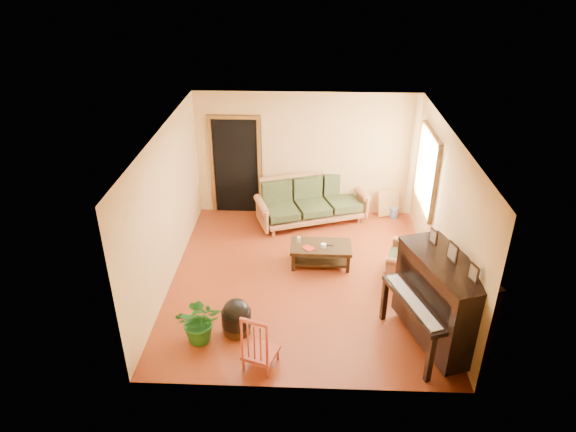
{
  "coord_description": "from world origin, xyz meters",
  "views": [
    {
      "loc": [
        0.05,
        -7.36,
        5.12
      ],
      "look_at": [
        -0.27,
        0.2,
        1.1
      ],
      "focal_mm": 32.0,
      "sensor_mm": 36.0,
      "label": 1
    }
  ],
  "objects_px": {
    "sofa": "(312,201)",
    "coffee_table": "(321,255)",
    "piano": "(441,302)",
    "potted_plant": "(200,320)",
    "red_chair": "(260,340)",
    "armchair": "(406,256)",
    "footstool": "(237,320)",
    "ceramic_crock": "(394,213)"
  },
  "relations": [
    {
      "from": "armchair",
      "to": "red_chair",
      "type": "distance_m",
      "value": 3.26
    },
    {
      "from": "footstool",
      "to": "ceramic_crock",
      "type": "bearing_deg",
      "value": 52.76
    },
    {
      "from": "armchair",
      "to": "piano",
      "type": "relative_size",
      "value": 0.49
    },
    {
      "from": "ceramic_crock",
      "to": "red_chair",
      "type": "bearing_deg",
      "value": -118.77
    },
    {
      "from": "sofa",
      "to": "red_chair",
      "type": "distance_m",
      "value": 4.21
    },
    {
      "from": "armchair",
      "to": "sofa",
      "type": "bearing_deg",
      "value": 148.37
    },
    {
      "from": "armchair",
      "to": "potted_plant",
      "type": "distance_m",
      "value": 3.7
    },
    {
      "from": "coffee_table",
      "to": "armchair",
      "type": "bearing_deg",
      "value": -9.92
    },
    {
      "from": "red_chair",
      "to": "potted_plant",
      "type": "xyz_separation_m",
      "value": [
        -0.91,
        0.47,
        -0.09
      ]
    },
    {
      "from": "armchair",
      "to": "ceramic_crock",
      "type": "relative_size",
      "value": 3.42
    },
    {
      "from": "piano",
      "to": "potted_plant",
      "type": "height_order",
      "value": "piano"
    },
    {
      "from": "potted_plant",
      "to": "red_chair",
      "type": "bearing_deg",
      "value": -27.41
    },
    {
      "from": "coffee_table",
      "to": "armchair",
      "type": "relative_size",
      "value": 1.43
    },
    {
      "from": "sofa",
      "to": "potted_plant",
      "type": "relative_size",
      "value": 3.08
    },
    {
      "from": "footstool",
      "to": "armchair",
      "type": "bearing_deg",
      "value": 30.71
    },
    {
      "from": "sofa",
      "to": "footstool",
      "type": "xyz_separation_m",
      "value": [
        -1.11,
        -3.47,
        -0.26
      ]
    },
    {
      "from": "red_chair",
      "to": "piano",
      "type": "bearing_deg",
      "value": 33.2
    },
    {
      "from": "coffee_table",
      "to": "red_chair",
      "type": "relative_size",
      "value": 1.2
    },
    {
      "from": "piano",
      "to": "potted_plant",
      "type": "relative_size",
      "value": 2.16
    },
    {
      "from": "footstool",
      "to": "potted_plant",
      "type": "xyz_separation_m",
      "value": [
        -0.49,
        -0.21,
        0.15
      ]
    },
    {
      "from": "sofa",
      "to": "coffee_table",
      "type": "xyz_separation_m",
      "value": [
        0.16,
        -1.59,
        -0.28
      ]
    },
    {
      "from": "sofa",
      "to": "potted_plant",
      "type": "bearing_deg",
      "value": -132.91
    },
    {
      "from": "coffee_table",
      "to": "footstool",
      "type": "bearing_deg",
      "value": -124.04
    },
    {
      "from": "armchair",
      "to": "coffee_table",
      "type": "bearing_deg",
      "value": -172.75
    },
    {
      "from": "sofa",
      "to": "ceramic_crock",
      "type": "distance_m",
      "value": 1.79
    },
    {
      "from": "footstool",
      "to": "ceramic_crock",
      "type": "relative_size",
      "value": 2.0
    },
    {
      "from": "ceramic_crock",
      "to": "potted_plant",
      "type": "xyz_separation_m",
      "value": [
        -3.34,
        -3.95,
        0.25
      ]
    },
    {
      "from": "sofa",
      "to": "piano",
      "type": "height_order",
      "value": "piano"
    },
    {
      "from": "coffee_table",
      "to": "footstool",
      "type": "height_order",
      "value": "footstool"
    },
    {
      "from": "red_chair",
      "to": "potted_plant",
      "type": "distance_m",
      "value": 1.03
    },
    {
      "from": "sofa",
      "to": "ceramic_crock",
      "type": "bearing_deg",
      "value": -10.47
    },
    {
      "from": "armchair",
      "to": "footstool",
      "type": "relative_size",
      "value": 1.71
    },
    {
      "from": "coffee_table",
      "to": "piano",
      "type": "xyz_separation_m",
      "value": [
        1.64,
        -1.95,
        0.49
      ]
    },
    {
      "from": "sofa",
      "to": "armchair",
      "type": "distance_m",
      "value": 2.46
    },
    {
      "from": "sofa",
      "to": "coffee_table",
      "type": "distance_m",
      "value": 1.63
    },
    {
      "from": "coffee_table",
      "to": "piano",
      "type": "distance_m",
      "value": 2.6
    },
    {
      "from": "coffee_table",
      "to": "red_chair",
      "type": "xyz_separation_m",
      "value": [
        -0.85,
        -2.55,
        0.25
      ]
    },
    {
      "from": "piano",
      "to": "red_chair",
      "type": "height_order",
      "value": "piano"
    },
    {
      "from": "coffee_table",
      "to": "potted_plant",
      "type": "xyz_separation_m",
      "value": [
        -1.76,
        -2.08,
        0.16
      ]
    },
    {
      "from": "potted_plant",
      "to": "piano",
      "type": "bearing_deg",
      "value": 2.17
    },
    {
      "from": "piano",
      "to": "red_chair",
      "type": "xyz_separation_m",
      "value": [
        -2.49,
        -0.6,
        -0.24
      ]
    },
    {
      "from": "sofa",
      "to": "footstool",
      "type": "relative_size",
      "value": 5.02
    }
  ]
}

